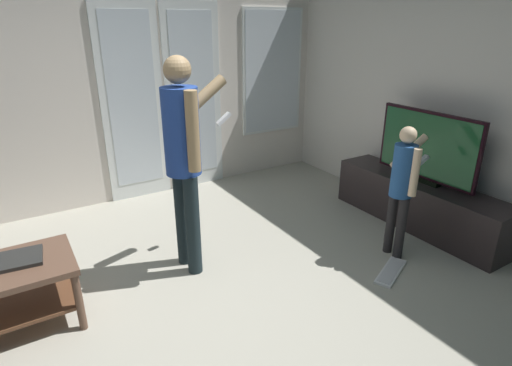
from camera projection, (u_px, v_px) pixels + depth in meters
The scene contains 9 objects.
ground_plane at pixel (183, 326), 2.73m from camera, with size 5.66×4.73×0.02m, color #AFAA9A.
wall_back_with_doors at pixel (99, 82), 4.16m from camera, with size 5.66×0.09×2.68m.
wall_right_plain at pixel (472, 88), 3.61m from camera, with size 0.06×4.73×2.65m.
tv_stand at pixel (419, 203), 3.98m from camera, with size 0.42×1.76×0.46m.
flat_screen_tv at pixel (427, 147), 3.77m from camera, with size 0.08×1.03×0.67m.
person_adult at pixel (184, 149), 3.02m from camera, with size 0.65×0.48×1.66m.
person_child at pixel (403, 181), 3.30m from camera, with size 0.48×0.30×1.12m.
loose_keyboard at pixel (391, 271), 3.28m from camera, with size 0.45×0.30×0.02m.
laptop_closed at pixel (15, 260), 2.60m from camera, with size 0.31×0.25×0.02m, color #262625.
Camera 1 is at (-0.74, -2.12, 1.87)m, focal length 28.90 mm.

